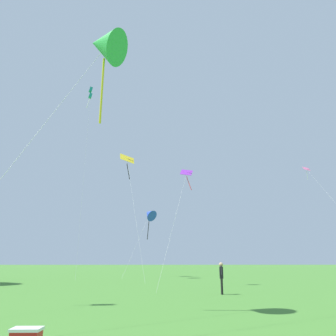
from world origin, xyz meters
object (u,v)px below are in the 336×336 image
Objects in this scene: kite_teal_box at (90,94)px; person_in_red_shirt at (221,275)px; kite_yellow_diamond at (128,163)px; kite_pink_low at (311,176)px; kite_green_small at (105,46)px; kite_purple_streamer at (186,178)px; kite_blue_delta at (149,214)px.

kite_teal_box reaches higher than person_in_red_shirt.
person_in_red_shirt is at bearing -67.75° from kite_yellow_diamond.
kite_pink_low is 39.17m from kite_green_small.
person_in_red_shirt is (7.30, -17.85, -11.74)m from kite_yellow_diamond.
kite_green_small reaches higher than person_in_red_shirt.
kite_pink_low is at bearing 54.82° from person_in_red_shirt.
kite_green_small is (-4.60, -14.03, 2.56)m from kite_purple_streamer.
kite_green_small reaches higher than kite_blue_delta.
kite_teal_box is (-30.14, -4.45, 9.73)m from kite_pink_low.
kite_blue_delta is (1.06, 30.10, -3.33)m from kite_green_small.
kite_pink_low is at bearing 8.40° from kite_teal_box.
kite_blue_delta is at bearing 87.99° from kite_green_small.
kite_pink_low is at bearing 42.80° from kite_purple_streamer.
kite_purple_streamer is at bearing 71.85° from kite_green_small.
kite_pink_low is 25.63m from kite_yellow_diamond.
kite_yellow_diamond is 8.27× the size of person_in_red_shirt.
kite_blue_delta is at bearing 101.79° from person_in_red_shirt.
person_in_red_shirt is at bearing 48.42° from kite_green_small.
kite_green_small reaches higher than kite_purple_streamer.
kite_yellow_diamond is 11.77m from kite_teal_box.
person_in_red_shirt is (4.88, -23.40, -6.61)m from kite_blue_delta.
kite_pink_low is 8.66× the size of person_in_red_shirt.
kite_pink_low reaches higher than kite_green_small.
kite_purple_streamer is 12.85m from kite_yellow_diamond.
kite_pink_low reaches higher than kite_purple_streamer.
kite_teal_box is 14.02× the size of person_in_red_shirt.
kite_pink_low is at bearing 53.36° from kite_green_small.
kite_green_small is 0.85× the size of kite_yellow_diamond.
kite_pink_low reaches higher than kite_blue_delta.
kite_yellow_diamond reaches higher than kite_green_small.
person_in_red_shirt is at bearing -125.18° from kite_pink_low.
kite_teal_box is (-6.80, 26.93, 11.96)m from kite_green_small.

